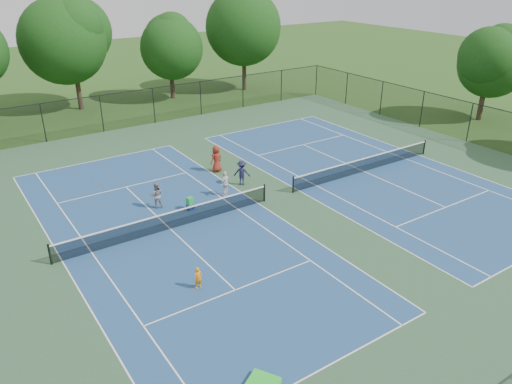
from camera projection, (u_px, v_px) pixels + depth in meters
ground at (279, 197)px, 29.45m from camera, size 140.00×140.00×0.00m
court_pad at (279, 197)px, 29.45m from camera, size 36.00×36.00×0.01m
tennis_court_left at (170, 227)px, 25.87m from camera, size 12.00×23.83×1.07m
tennis_court_right at (364, 170)px, 32.96m from camera, size 12.00×23.83×1.07m
perimeter_fence at (279, 172)px, 28.78m from camera, size 36.08×36.08×3.02m
tree_back_b at (70, 36)px, 44.23m from camera, size 7.60×7.60×10.03m
tree_back_c at (169, 42)px, 48.50m from camera, size 6.00×6.00×8.40m
tree_back_d at (244, 24)px, 51.24m from camera, size 7.80×7.80×10.37m
tree_side_f at (490, 59)px, 41.66m from camera, size 5.80×5.80×8.12m
child_player at (198, 278)px, 21.03m from camera, size 0.39×0.28×1.02m
instructor at (156, 195)px, 27.89m from camera, size 0.92×0.83×1.53m
bystander_a at (225, 183)px, 29.35m from camera, size 0.97×0.70×1.53m
bystander_b at (242, 173)px, 30.75m from camera, size 1.17×1.11×1.60m
bystander_c at (216, 159)px, 32.68m from camera, size 0.97×0.74×1.77m
ball_crate at (190, 207)px, 27.90m from camera, size 0.41×0.37×0.31m
ball_hopper at (190, 201)px, 27.75m from camera, size 0.40×0.36×0.43m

